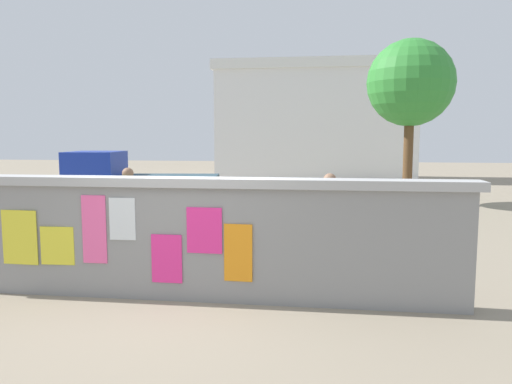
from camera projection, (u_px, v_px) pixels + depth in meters
name	position (u px, v px, depth m)	size (l,w,h in m)	color
ground	(259.00, 211.00, 14.56)	(60.00, 60.00, 0.00)	gray
poster_wall	(182.00, 237.00, 6.58)	(7.71, 0.42, 1.66)	gray
auto_rickshaw_truck	(136.00, 190.00, 12.07)	(3.76, 1.94, 1.85)	black
motorcycle	(319.00, 217.00, 10.63)	(1.90, 0.56, 0.87)	black
bicycle_near	(219.00, 233.00, 9.40)	(1.71, 0.44, 0.95)	black
person_walking	(329.00, 212.00, 7.91)	(0.42, 0.42, 1.62)	yellow
person_bystander	(129.00, 200.00, 9.37)	(0.39, 0.39, 1.62)	#BF6626
tree_roadside	(411.00, 84.00, 15.60)	(2.78, 2.78, 5.33)	brown
building_background	(315.00, 121.00, 25.77)	(10.27, 4.71, 6.04)	white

